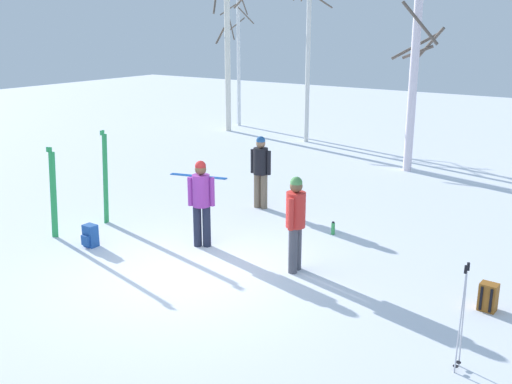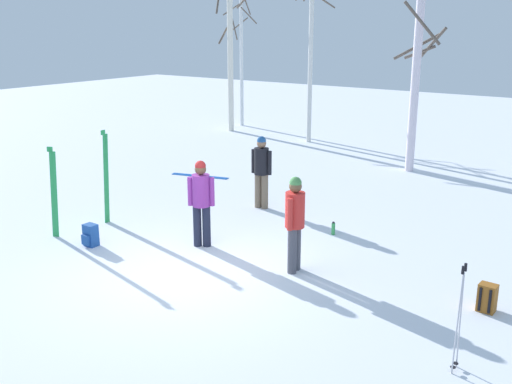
% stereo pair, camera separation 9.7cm
% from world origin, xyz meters
% --- Properties ---
extents(ground_plane, '(60.00, 60.00, 0.00)m').
position_xyz_m(ground_plane, '(0.00, 0.00, 0.00)').
color(ground_plane, white).
extents(person_0, '(0.46, 0.34, 1.72)m').
position_xyz_m(person_0, '(-0.66, 1.22, 0.98)').
color(person_0, '#1E2338').
rests_on(person_0, ground_plane).
extents(person_1, '(0.52, 0.34, 1.72)m').
position_xyz_m(person_1, '(-1.15, 3.95, 0.98)').
color(person_1, '#72604C').
rests_on(person_1, ground_plane).
extents(person_2, '(0.34, 0.52, 1.72)m').
position_xyz_m(person_2, '(1.45, 1.21, 0.98)').
color(person_2, '#4C4C56').
rests_on(person_2, ground_plane).
extents(ski_pair_planted_0, '(0.03, 0.24, 2.04)m').
position_xyz_m(ski_pair_planted_0, '(-3.31, 1.17, 1.01)').
color(ski_pair_planted_0, green).
rests_on(ski_pair_planted_0, ground_plane).
extents(ski_pair_planted_1, '(0.21, 0.11, 1.88)m').
position_xyz_m(ski_pair_planted_1, '(-3.42, -0.09, 0.93)').
color(ski_pair_planted_1, green).
rests_on(ski_pair_planted_1, ground_plane).
extents(ski_pair_lying_0, '(1.71, 0.61, 0.05)m').
position_xyz_m(ski_pair_lying_0, '(-4.28, 5.40, 0.01)').
color(ski_pair_lying_0, blue).
rests_on(ski_pair_lying_0, ground_plane).
extents(ski_poles_0, '(0.07, 0.21, 1.43)m').
position_xyz_m(ski_poles_0, '(4.74, -0.28, 0.76)').
color(ski_poles_0, '#B2B2BC').
rests_on(ski_poles_0, ground_plane).
extents(backpack_0, '(0.27, 0.29, 0.44)m').
position_xyz_m(backpack_0, '(4.64, 1.60, 0.21)').
color(backpack_0, '#99591E').
rests_on(backpack_0, ground_plane).
extents(backpack_1, '(0.26, 0.29, 0.44)m').
position_xyz_m(backpack_1, '(-2.45, -0.04, 0.21)').
color(backpack_1, '#1E4C99').
rests_on(backpack_1, ground_plane).
extents(water_bottle_0, '(0.08, 0.08, 0.27)m').
position_xyz_m(water_bottle_0, '(1.13, 3.28, 0.13)').
color(water_bottle_0, green).
rests_on(water_bottle_0, ground_plane).
extents(birch_tree_0, '(1.23, 1.22, 5.96)m').
position_xyz_m(birch_tree_0, '(-8.54, 13.16, 3.13)').
color(birch_tree_0, silver).
rests_on(birch_tree_0, ground_plane).
extents(birch_tree_1, '(1.57, 1.58, 5.59)m').
position_xyz_m(birch_tree_1, '(-8.12, 11.86, 2.79)').
color(birch_tree_1, silver).
rests_on(birch_tree_1, ground_plane).
extents(birch_tree_2, '(1.35, 1.10, 6.77)m').
position_xyz_m(birch_tree_2, '(-4.36, 11.62, 3.49)').
color(birch_tree_2, silver).
rests_on(birch_tree_2, ground_plane).
extents(birch_tree_3, '(1.58, 1.60, 5.90)m').
position_xyz_m(birch_tree_3, '(0.35, 9.51, 2.93)').
color(birch_tree_3, silver).
rests_on(birch_tree_3, ground_plane).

